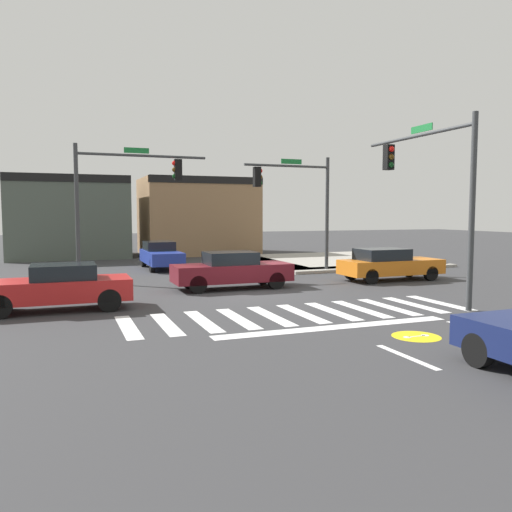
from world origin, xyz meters
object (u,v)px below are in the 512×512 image
Objects in this scene: traffic_signal_southeast at (431,176)px; traffic_signal_northwest at (124,187)px; car_blue at (161,255)px; car_red at (58,287)px; car_orange at (389,264)px; traffic_signal_northeast at (298,194)px; car_maroon at (232,270)px.

traffic_signal_southeast is 12.95m from traffic_signal_northwest.
car_red is (-5.20, -10.93, -0.01)m from car_blue.
traffic_signal_southeast is at bearing 167.54° from car_red.
car_red reaches higher than car_orange.
car_maroon is (-4.75, -3.89, -3.23)m from traffic_signal_northeast.
traffic_signal_southeast is at bearing 26.30° from car_blue.
traffic_signal_northwest reaches higher than car_orange.
traffic_signal_northeast is 6.94m from car_maroon.
car_blue is 12.18m from car_orange.
traffic_signal_northwest reaches higher than traffic_signal_northeast.
traffic_signal_northwest reaches higher than car_red.
car_orange is at bearing -21.50° from traffic_signal_southeast.
traffic_signal_northwest is at bearing -113.12° from car_red.
traffic_signal_southeast is at bearing -43.30° from car_maroon.
car_orange is at bearing 45.46° from car_blue.
traffic_signal_northwest is 1.30× the size of car_orange.
traffic_signal_southeast is 9.03m from traffic_signal_northeast.
car_maroon is at bearing -159.05° from car_red.
car_red is at bearing -25.46° from car_blue.
car_orange is at bearing -170.24° from car_red.
car_red is (-2.82, -6.60, -3.45)m from traffic_signal_northwest.
car_red is at bearing -113.12° from traffic_signal_northwest.
traffic_signal_northeast is 1.24× the size of car_maroon.
car_blue is at bearing -37.09° from traffic_signal_northeast.
traffic_signal_northwest is 6.50m from car_maroon.
traffic_signal_southeast reaches higher than car_orange.
car_blue is 0.96× the size of car_red.
traffic_signal_southeast is 1.29× the size of car_maroon.
traffic_signal_northeast reaches higher than car_blue.
car_maroon is at bearing 179.28° from car_orange.
car_orange is (11.06, -4.22, -3.46)m from traffic_signal_northwest.
car_blue is at bearing 98.60° from car_maroon.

